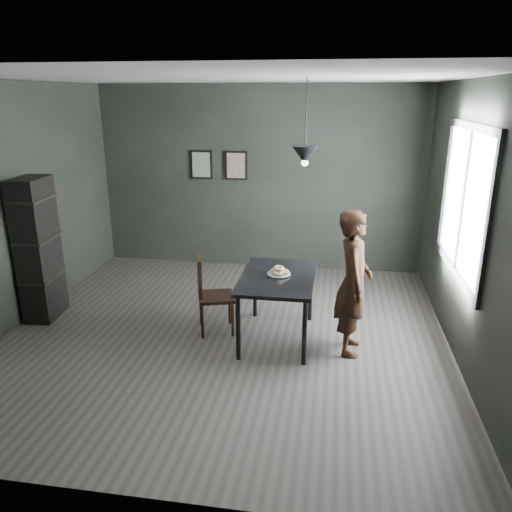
# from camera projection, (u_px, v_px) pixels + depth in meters

# --- Properties ---
(ground) EXTENTS (5.00, 5.00, 0.00)m
(ground) POSITION_uv_depth(u_px,v_px,m) (225.00, 334.00, 5.77)
(ground) COLOR #332F2C
(ground) RESTS_ON ground
(back_wall) EXTENTS (5.00, 0.10, 2.80)m
(back_wall) POSITION_uv_depth(u_px,v_px,m) (259.00, 179.00, 7.68)
(back_wall) COLOR black
(back_wall) RESTS_ON ground
(ceiling) EXTENTS (5.00, 5.00, 0.02)m
(ceiling) POSITION_uv_depth(u_px,v_px,m) (220.00, 77.00, 4.90)
(ceiling) COLOR silver
(ceiling) RESTS_ON ground
(window_assembly) EXTENTS (0.04, 1.96, 1.56)m
(window_assembly) POSITION_uv_depth(u_px,v_px,m) (463.00, 201.00, 5.09)
(window_assembly) COLOR white
(window_assembly) RESTS_ON ground
(cafe_table) EXTENTS (0.80, 1.20, 0.75)m
(cafe_table) POSITION_uv_depth(u_px,v_px,m) (278.00, 283.00, 5.47)
(cafe_table) COLOR black
(cafe_table) RESTS_ON ground
(white_plate) EXTENTS (0.23, 0.23, 0.01)m
(white_plate) POSITION_uv_depth(u_px,v_px,m) (279.00, 274.00, 5.47)
(white_plate) COLOR white
(white_plate) RESTS_ON cafe_table
(donut_pile) EXTENTS (0.21, 0.21, 0.09)m
(donut_pile) POSITION_uv_depth(u_px,v_px,m) (279.00, 271.00, 5.46)
(donut_pile) COLOR beige
(donut_pile) RESTS_ON white_plate
(woman) EXTENTS (0.37, 0.57, 1.55)m
(woman) POSITION_uv_depth(u_px,v_px,m) (353.00, 283.00, 5.17)
(woman) COLOR black
(woman) RESTS_ON ground
(wood_chair) EXTENTS (0.50, 0.50, 0.92)m
(wood_chair) POSITION_uv_depth(u_px,v_px,m) (209.00, 289.00, 5.68)
(wood_chair) COLOR black
(wood_chair) RESTS_ON ground
(shelf_unit) EXTENTS (0.38, 0.61, 1.73)m
(shelf_unit) POSITION_uv_depth(u_px,v_px,m) (38.00, 249.00, 5.99)
(shelf_unit) COLOR black
(shelf_unit) RESTS_ON ground
(pendant_lamp) EXTENTS (0.28, 0.28, 0.86)m
(pendant_lamp) POSITION_uv_depth(u_px,v_px,m) (305.00, 155.00, 5.10)
(pendant_lamp) COLOR black
(pendant_lamp) RESTS_ON ground
(framed_print_left) EXTENTS (0.34, 0.04, 0.44)m
(framed_print_left) POSITION_uv_depth(u_px,v_px,m) (201.00, 165.00, 7.73)
(framed_print_left) COLOR black
(framed_print_left) RESTS_ON ground
(framed_print_right) EXTENTS (0.34, 0.04, 0.44)m
(framed_print_right) POSITION_uv_depth(u_px,v_px,m) (236.00, 165.00, 7.64)
(framed_print_right) COLOR black
(framed_print_right) RESTS_ON ground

